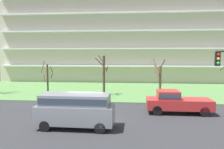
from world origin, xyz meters
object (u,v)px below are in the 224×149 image
tree_left (48,78)px  tree_right (159,78)px  pickup_red_near_left (176,101)px  van_gray_center_left (76,108)px  tree_center (104,74)px

tree_left → tree_right: bearing=5.3°
tree_left → pickup_red_near_left: size_ratio=0.79×
tree_right → van_gray_center_left: bearing=-120.0°
pickup_red_near_left → tree_center: bearing=-45.6°
tree_center → tree_left: bearing=-173.0°
tree_center → pickup_red_near_left: tree_center is taller
tree_center → pickup_red_near_left: (7.16, -7.44, -1.65)m
tree_center → van_gray_center_left: bearing=-91.9°
tree_center → van_gray_center_left: (-0.39, -11.94, -1.27)m
tree_center → pickup_red_near_left: size_ratio=0.92×
tree_right → van_gray_center_left: (-7.14, -12.37, -0.85)m
tree_left → van_gray_center_left: size_ratio=0.82×
van_gray_center_left → tree_left: bearing=120.7°
tree_right → pickup_red_near_left: 7.97m
van_gray_center_left → tree_right: bearing=61.0°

